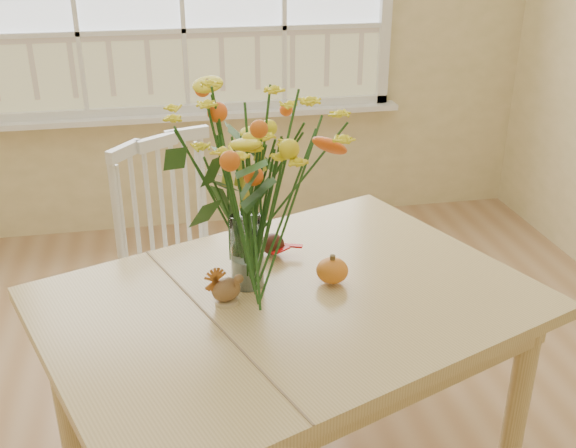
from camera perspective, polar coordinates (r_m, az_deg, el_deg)
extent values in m
cube|color=white|center=(3.86, -8.36, 9.04)|extent=(2.42, 0.12, 0.03)
cube|color=tan|center=(1.96, 0.11, -6.64)|extent=(1.61, 1.39, 0.04)
cube|color=tan|center=(1.99, 0.11, -8.35)|extent=(1.45, 1.23, 0.10)
cylinder|color=tan|center=(2.29, -18.37, -13.79)|extent=(0.07, 0.07, 0.68)
cylinder|color=tan|center=(2.27, 18.85, -14.38)|extent=(0.07, 0.07, 0.68)
cylinder|color=tan|center=(2.71, 6.17, -5.99)|extent=(0.07, 0.07, 0.68)
cube|color=white|center=(2.62, -7.93, -4.51)|extent=(0.61, 0.60, 0.05)
cube|color=white|center=(2.63, -10.61, 1.58)|extent=(0.38, 0.29, 0.50)
cylinder|color=white|center=(2.55, -8.30, -11.76)|extent=(0.04, 0.04, 0.43)
cylinder|color=white|center=(2.77, -12.55, -8.85)|extent=(0.04, 0.04, 0.43)
cylinder|color=white|center=(2.73, -2.65, -8.74)|extent=(0.04, 0.04, 0.43)
cylinder|color=white|center=(2.94, -7.06, -6.29)|extent=(0.04, 0.04, 0.43)
cylinder|color=white|center=(1.96, -3.49, -2.34)|extent=(0.10, 0.10, 0.22)
ellipsoid|color=orange|center=(2.00, 3.76, -4.05)|extent=(0.10, 0.10, 0.07)
cylinder|color=#CCB78C|center=(1.92, -5.22, -6.52)|extent=(0.07, 0.07, 0.01)
ellipsoid|color=brown|center=(1.90, -5.26, -5.56)|extent=(0.10, 0.09, 0.07)
ellipsoid|color=#38160F|center=(2.16, -1.31, -1.80)|extent=(0.08, 0.08, 0.07)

